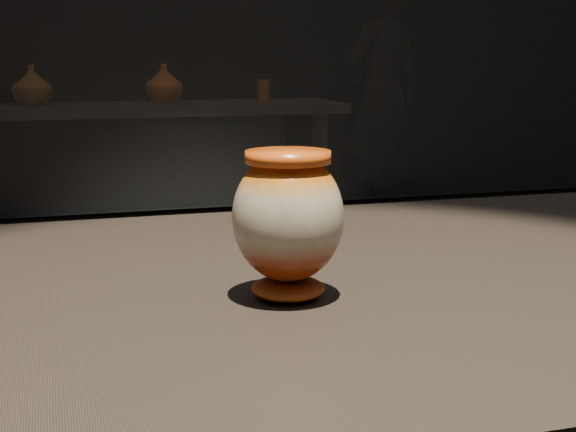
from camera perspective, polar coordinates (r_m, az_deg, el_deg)
name	(u,v)px	position (r m, az deg, el deg)	size (l,w,h in m)	color
main_vase	(288,219)	(0.80, 0.00, -0.19)	(0.12, 0.12, 0.15)	maroon
back_shelf	(149,155)	(4.22, -9.87, 4.30)	(2.00, 0.60, 0.90)	black
back_vase_left	(32,85)	(4.12, -17.74, 8.83)	(0.19, 0.19, 0.20)	brown
back_vase_mid	(164,83)	(4.25, -8.82, 9.30)	(0.19, 0.19, 0.20)	maroon
back_vase_right	(264,91)	(4.28, -1.75, 8.89)	(0.07, 0.07, 0.12)	brown
visitor	(382,99)	(5.52, 6.71, 8.27)	(0.62, 0.41, 1.70)	black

